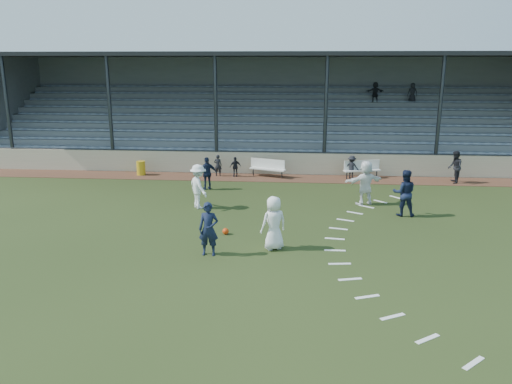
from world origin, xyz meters
TOP-DOWN VIEW (x-y plane):
  - ground at (0.00, 0.00)m, footprint 90.00×90.00m
  - cinder_track at (0.00, 10.50)m, footprint 34.00×2.00m
  - retaining_wall at (0.00, 11.55)m, footprint 34.00×0.18m
  - bench_left at (-0.07, 10.78)m, footprint 2.02×1.13m
  - bench_right at (4.99, 10.87)m, footprint 2.03×0.99m
  - trash_bin at (-7.07, 10.60)m, footprint 0.48×0.48m
  - football at (-1.01, 1.29)m, footprint 0.23×0.23m
  - player_white_lead at (0.80, -0.01)m, footprint 1.06×0.93m
  - player_navy_lead at (-1.26, -0.72)m, footprint 0.64×0.42m
  - player_navy_mid at (5.87, 4.19)m, footprint 0.97×0.78m
  - player_white_wing at (-2.63, 4.56)m, footprint 1.29×1.40m
  - player_navy_wing at (-2.84, 7.79)m, footprint 1.01×0.72m
  - player_white_back at (4.52, 5.75)m, footprint 1.89×1.28m
  - official at (9.60, 10.11)m, footprint 0.72×0.88m
  - sub_left_near at (-2.79, 10.71)m, footprint 0.44×0.29m
  - sub_left_far at (-1.81, 10.59)m, footprint 0.69×0.49m
  - sub_right at (4.44, 10.73)m, footprint 0.90×0.68m
  - grandstand at (0.01, 16.26)m, footprint 34.60×9.00m
  - penalty_arc at (4.12, 0.00)m, footprint 3.89×14.63m

SIDE VIEW (x-z plane):
  - ground at x=0.00m, z-range 0.00..0.00m
  - penalty_arc at x=4.12m, z-range 0.00..0.01m
  - cinder_track at x=0.00m, z-range 0.00..0.02m
  - football at x=-1.01m, z-range 0.00..0.23m
  - trash_bin at x=-7.07m, z-range 0.02..0.78m
  - sub_left_far at x=-1.81m, z-range 0.02..1.10m
  - bench_left at x=-0.07m, z-range 0.11..1.06m
  - bench_right at x=4.99m, z-range 0.11..1.06m
  - retaining_wall at x=0.00m, z-range 0.00..1.20m
  - sub_left_near at x=-2.79m, z-range 0.02..1.19m
  - sub_right at x=4.44m, z-range 0.02..1.25m
  - player_navy_wing at x=-2.84m, z-range 0.00..1.60m
  - official at x=9.60m, z-range 0.02..1.69m
  - player_navy_lead at x=-1.26m, z-range 0.00..1.76m
  - player_white_lead at x=0.80m, z-range 0.00..1.82m
  - player_white_wing at x=-2.63m, z-range 0.00..1.89m
  - player_navy_mid at x=5.87m, z-range 0.00..1.90m
  - player_white_back at x=4.52m, z-range 0.00..1.95m
  - grandstand at x=0.01m, z-range -1.10..5.51m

